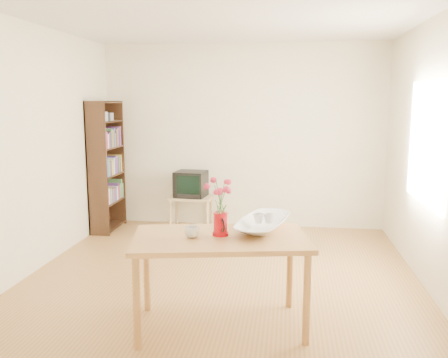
# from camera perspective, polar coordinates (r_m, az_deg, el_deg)

# --- Properties ---
(room) EXTENTS (4.50, 4.50, 4.50)m
(room) POSITION_cam_1_polar(r_m,az_deg,el_deg) (4.57, -0.14, 3.12)
(room) COLOR olive
(room) RESTS_ON ground
(table) EXTENTS (1.48, 1.02, 0.75)m
(table) POSITION_cam_1_polar(r_m,az_deg,el_deg) (3.77, -0.43, -8.16)
(table) COLOR #A46F38
(table) RESTS_ON ground
(tv_stand) EXTENTS (0.60, 0.45, 0.46)m
(tv_stand) POSITION_cam_1_polar(r_m,az_deg,el_deg) (6.76, -3.97, -2.71)
(tv_stand) COLOR tan
(tv_stand) RESTS_ON ground
(bookshelf) EXTENTS (0.28, 0.70, 1.80)m
(bookshelf) POSITION_cam_1_polar(r_m,az_deg,el_deg) (6.80, -13.91, 0.99)
(bookshelf) COLOR black
(bookshelf) RESTS_ON ground
(pitcher) EXTENTS (0.13, 0.20, 0.19)m
(pitcher) POSITION_cam_1_polar(r_m,az_deg,el_deg) (3.75, -0.41, -5.52)
(pitcher) COLOR red
(pitcher) RESTS_ON table
(flowers) EXTENTS (0.21, 0.21, 0.30)m
(flowers) POSITION_cam_1_polar(r_m,az_deg,el_deg) (3.69, -0.43, -1.87)
(flowers) COLOR #E03459
(flowers) RESTS_ON pitcher
(mug) EXTENTS (0.13, 0.13, 0.09)m
(mug) POSITION_cam_1_polar(r_m,az_deg,el_deg) (3.71, -3.89, -6.39)
(mug) COLOR white
(mug) RESTS_ON table
(bowl) EXTENTS (0.64, 0.64, 0.50)m
(bowl) POSITION_cam_1_polar(r_m,az_deg,el_deg) (3.91, 4.77, -2.46)
(bowl) COLOR white
(bowl) RESTS_ON table
(teacup_a) EXTENTS (0.10, 0.10, 0.07)m
(teacup_a) POSITION_cam_1_polar(r_m,az_deg,el_deg) (3.92, 4.18, -3.11)
(teacup_a) COLOR white
(teacup_a) RESTS_ON bowl
(teacup_b) EXTENTS (0.09, 0.09, 0.07)m
(teacup_b) POSITION_cam_1_polar(r_m,az_deg,el_deg) (3.94, 5.43, -3.10)
(teacup_b) COLOR white
(teacup_b) RESTS_ON bowl
(television) EXTENTS (0.46, 0.43, 0.36)m
(television) POSITION_cam_1_polar(r_m,az_deg,el_deg) (6.72, -3.98, -0.54)
(television) COLOR black
(television) RESTS_ON tv_stand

